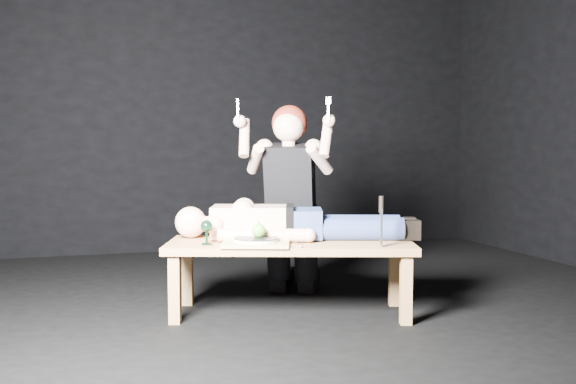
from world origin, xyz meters
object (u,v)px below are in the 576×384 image
object	(u,v)px
table	(290,278)
goblet	(207,232)
kneeling_woman	(292,198)
carving_knife	(381,221)
lying_man	(297,219)
serving_tray	(256,243)

from	to	relation	value
table	goblet	xyz separation A→B (m)	(-0.51, 0.02, 0.30)
kneeling_woman	carving_knife	world-z (taller)	kneeling_woman
kneeling_woman	goblet	xyz separation A→B (m)	(-0.69, -0.52, -0.15)
table	lying_man	world-z (taller)	lying_man
goblet	carving_knife	size ratio (longest dim) A/B	0.50
goblet	carving_knife	world-z (taller)	carving_knife
table	kneeling_woman	xyz separation A→B (m)	(0.18, 0.54, 0.45)
lying_man	carving_knife	bearing A→B (deg)	-35.19
lying_man	goblet	bearing A→B (deg)	-152.97
table	serving_tray	world-z (taller)	serving_tray
table	kneeling_woman	world-z (taller)	kneeling_woman
table	kneeling_woman	distance (m)	0.72
serving_tray	goblet	world-z (taller)	goblet
table	kneeling_woman	bearing A→B (deg)	89.33
serving_tray	carving_knife	bearing A→B (deg)	-21.72
lying_man	kneeling_woman	distance (m)	0.44
serving_tray	carving_knife	distance (m)	0.74
lying_man	carving_knife	xyz separation A→B (m)	(0.36, -0.47, 0.02)
lying_man	serving_tray	xyz separation A→B (m)	(-0.32, -0.20, -0.11)
table	carving_knife	bearing A→B (deg)	-21.40
lying_man	serving_tray	distance (m)	0.39
table	lying_man	bearing A→B (deg)	72.11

